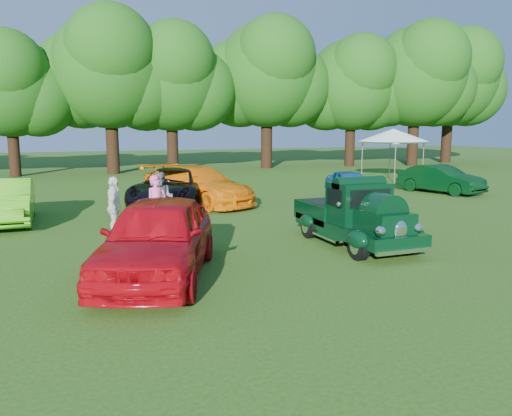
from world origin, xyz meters
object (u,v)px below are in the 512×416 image
object	(u,v)px
back_car_lime	(7,201)
spectator_pink	(157,205)
back_car_orange	(197,185)
spectator_grey	(162,198)
canopy_tent	(393,136)
back_car_green	(440,179)
spectator_white	(114,207)
back_car_black	(173,188)
red_convertible	(158,237)
hero_pickup	(354,218)
back_car_blue	(350,185)

from	to	relation	value
back_car_lime	spectator_pink	distance (m)	5.64
back_car_orange	spectator_grey	distance (m)	4.09
canopy_tent	back_car_green	bearing A→B (deg)	-103.76
back_car_lime	spectator_white	world-z (taller)	spectator_white
spectator_white	back_car_black	bearing A→B (deg)	-17.00
back_car_orange	spectator_white	world-z (taller)	spectator_white
red_convertible	back_car_green	size ratio (longest dim) A/B	1.22
spectator_pink	canopy_tent	bearing A→B (deg)	11.59
back_car_lime	canopy_tent	bearing A→B (deg)	17.87
red_convertible	back_car_lime	world-z (taller)	red_convertible
red_convertible	spectator_white	bearing A→B (deg)	117.70
back_car_black	spectator_white	xyz separation A→B (m)	(-2.71, -4.88, 0.10)
red_convertible	back_car_orange	world-z (taller)	red_convertible
hero_pickup	back_car_black	size ratio (longest dim) A/B	0.78
spectator_grey	back_car_black	bearing A→B (deg)	99.04
red_convertible	back_car_orange	xyz separation A→B (m)	(3.27, 9.55, -0.06)
hero_pickup	back_car_orange	xyz separation A→B (m)	(-2.21, 8.45, 0.06)
back_car_black	back_car_orange	xyz separation A→B (m)	(1.05, 0.28, 0.02)
back_car_orange	spectator_white	distance (m)	6.38
back_car_black	back_car_green	bearing A→B (deg)	24.57
hero_pickup	spectator_pink	distance (m)	5.69
back_car_green	canopy_tent	xyz separation A→B (m)	(1.44, 5.86, 2.00)
red_convertible	back_car_black	size ratio (longest dim) A/B	0.90
red_convertible	back_car_blue	size ratio (longest dim) A/B	1.33
back_car_orange	spectator_white	bearing A→B (deg)	-152.74
spectator_grey	canopy_tent	size ratio (longest dim) A/B	0.34
back_car_green	spectator_white	bearing A→B (deg)	179.62
red_convertible	back_car_orange	distance (m)	10.10
back_car_black	back_car_green	size ratio (longest dim) A/B	1.35
back_car_black	canopy_tent	distance (m)	15.60
back_car_lime	back_car_green	bearing A→B (deg)	2.30
back_car_blue	canopy_tent	distance (m)	9.35
back_car_lime	canopy_tent	xyz separation A→B (m)	(20.29, 7.03, 1.95)
spectator_grey	spectator_white	distance (m)	2.34
back_car_green	spectator_grey	xyz separation A→B (m)	(-14.06, -2.94, 0.17)
red_convertible	back_car_blue	xyz separation A→B (m)	(9.97, 8.65, -0.21)
back_car_black	back_car_blue	bearing A→B (deg)	21.25
hero_pickup	back_car_orange	distance (m)	8.73
back_car_blue	canopy_tent	bearing A→B (deg)	56.19
hero_pickup	red_convertible	world-z (taller)	hero_pickup
spectator_white	hero_pickup	bearing A→B (deg)	-106.79
back_car_green	spectator_pink	bearing A→B (deg)	-178.43
hero_pickup	back_car_blue	distance (m)	8.79
back_car_black	spectator_white	world-z (taller)	spectator_white
back_car_lime	spectator_pink	xyz separation A→B (m)	(4.32, -3.62, 0.15)
hero_pickup	back_car_orange	bearing A→B (deg)	104.64
back_car_orange	spectator_pink	distance (m)	5.93
hero_pickup	spectator_grey	bearing A→B (deg)	131.07
spectator_grey	canopy_tent	xyz separation A→B (m)	(15.50, 8.81, 1.83)
back_car_lime	spectator_pink	bearing A→B (deg)	-41.20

